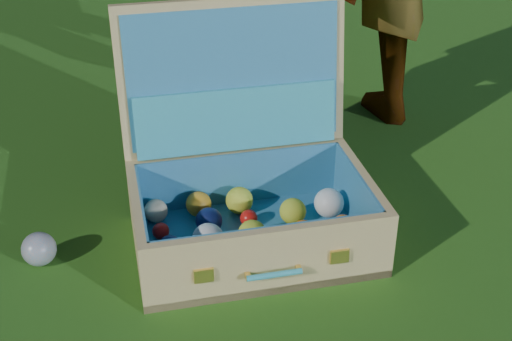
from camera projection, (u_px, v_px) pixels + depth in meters
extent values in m
plane|color=#215114|center=(272.00, 277.00, 1.59)|extent=(60.00, 60.00, 0.00)
sphere|color=teal|center=(39.00, 249.00, 1.61)|extent=(0.08, 0.08, 0.08)
cube|color=tan|center=(253.00, 242.00, 1.69)|extent=(0.63, 0.52, 0.02)
cube|color=tan|center=(271.00, 262.00, 1.50)|extent=(0.53, 0.18, 0.17)
cube|color=tan|center=(238.00, 180.00, 1.80)|extent=(0.53, 0.18, 0.17)
cube|color=tan|center=(138.00, 232.00, 1.60)|extent=(0.12, 0.32, 0.17)
cube|color=tan|center=(362.00, 203.00, 1.70)|extent=(0.12, 0.32, 0.17)
cube|color=teal|center=(253.00, 238.00, 1.68)|extent=(0.58, 0.46, 0.01)
cube|color=teal|center=(270.00, 254.00, 1.51)|extent=(0.49, 0.16, 0.14)
cube|color=teal|center=(239.00, 179.00, 1.78)|extent=(0.49, 0.16, 0.14)
cube|color=teal|center=(144.00, 227.00, 1.60)|extent=(0.10, 0.31, 0.14)
cube|color=teal|center=(357.00, 200.00, 1.69)|extent=(0.10, 0.31, 0.14)
cube|color=tan|center=(233.00, 75.00, 1.71)|extent=(0.55, 0.25, 0.37)
cube|color=teal|center=(234.00, 77.00, 1.69)|extent=(0.50, 0.20, 0.32)
cube|color=teal|center=(237.00, 119.00, 1.72)|extent=(0.48, 0.19, 0.15)
cube|color=#F2C659|center=(204.00, 276.00, 1.46)|extent=(0.04, 0.02, 0.03)
cube|color=#F2C659|center=(340.00, 256.00, 1.52)|extent=(0.04, 0.02, 0.03)
cylinder|color=teal|center=(274.00, 275.00, 1.49)|extent=(0.12, 0.05, 0.01)
cube|color=#F2C659|center=(248.00, 276.00, 1.48)|extent=(0.02, 0.02, 0.01)
cube|color=#F2C659|center=(299.00, 269.00, 1.50)|extent=(0.02, 0.02, 0.01)
sphere|color=white|center=(175.00, 272.00, 1.52)|extent=(0.05, 0.05, 0.05)
sphere|color=#E05E12|center=(217.00, 266.00, 1.54)|extent=(0.05, 0.05, 0.05)
sphere|color=yellow|center=(262.00, 261.00, 1.56)|extent=(0.05, 0.05, 0.05)
sphere|color=orange|center=(308.00, 252.00, 1.57)|extent=(0.06, 0.06, 0.06)
sphere|color=yellow|center=(356.00, 244.00, 1.60)|extent=(0.06, 0.06, 0.06)
sphere|color=#0E1746|center=(170.00, 246.00, 1.60)|extent=(0.05, 0.05, 0.05)
sphere|color=white|center=(208.00, 239.00, 1.61)|extent=(0.07, 0.07, 0.07)
sphere|color=yellow|center=(252.00, 234.00, 1.63)|extent=(0.07, 0.07, 0.07)
sphere|color=#E05E12|center=(303.00, 231.00, 1.65)|extent=(0.05, 0.05, 0.05)
sphere|color=#E05E12|center=(343.00, 225.00, 1.67)|extent=(0.05, 0.05, 0.05)
sphere|color=red|center=(161.00, 231.00, 1.66)|extent=(0.04, 0.04, 0.04)
sphere|color=#0E1746|center=(209.00, 221.00, 1.68)|extent=(0.06, 0.06, 0.06)
sphere|color=red|center=(249.00, 218.00, 1.71)|extent=(0.04, 0.04, 0.04)
sphere|color=yellow|center=(293.00, 211.00, 1.72)|extent=(0.06, 0.06, 0.06)
sphere|color=white|center=(329.00, 203.00, 1.74)|extent=(0.07, 0.07, 0.07)
sphere|color=beige|center=(156.00, 211.00, 1.72)|extent=(0.06, 0.06, 0.06)
sphere|color=orange|center=(199.00, 204.00, 1.74)|extent=(0.06, 0.06, 0.06)
sphere|color=yellow|center=(239.00, 200.00, 1.75)|extent=(0.07, 0.07, 0.07)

